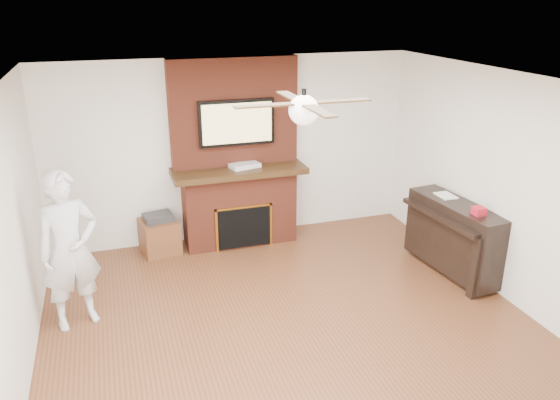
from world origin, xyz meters
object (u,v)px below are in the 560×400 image
object	(u,v)px
side_table	(160,235)
person	(70,250)
piano	(454,236)
fireplace	(237,172)

from	to	relation	value
side_table	person	bearing A→B (deg)	-134.59
person	piano	bearing A→B (deg)	-22.12
side_table	piano	xyz separation A→B (m)	(3.38, -1.67, 0.24)
fireplace	person	distance (m)	2.59
fireplace	piano	size ratio (longest dim) A/B	1.76
fireplace	side_table	world-z (taller)	fireplace
piano	fireplace	bearing A→B (deg)	136.61
person	piano	size ratio (longest dim) A/B	1.18
side_table	piano	distance (m)	3.78
fireplace	piano	distance (m)	2.91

